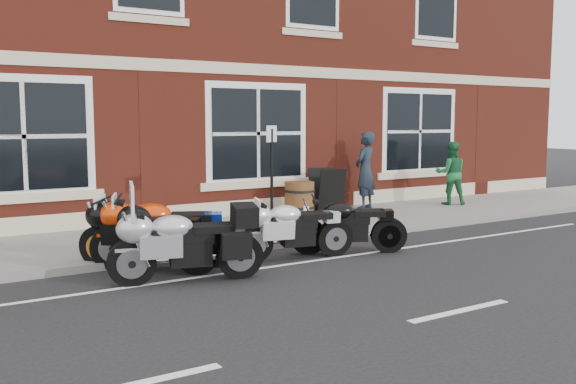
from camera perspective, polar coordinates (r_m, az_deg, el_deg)
name	(u,v)px	position (r m, az deg, el deg)	size (l,w,h in m)	color
ground	(317,264)	(10.27, 2.55, -6.40)	(80.00, 80.00, 0.00)	black
sidewalk	(230,232)	(12.78, -5.18, -3.59)	(30.00, 3.00, 0.12)	slate
kerb	(271,245)	(11.42, -1.54, -4.77)	(30.00, 0.16, 0.12)	slate
moto_touring_silver	(182,241)	(9.12, -9.44, -4.36)	(2.14, 0.78, 1.44)	black
moto_sport_red	(163,230)	(10.04, -11.02, -3.36)	(2.12, 1.14, 1.03)	black
moto_sport_black	(146,233)	(9.90, -12.52, -3.59)	(1.66, 1.72, 1.01)	black
moto_sport_silver	(292,227)	(10.50, 0.35, -3.17)	(2.02, 0.54, 0.92)	black
moto_naked_black	(346,223)	(11.01, 5.20, -2.79)	(1.84, 1.03, 0.90)	black
pedestrian_left	(365,170)	(15.66, 6.88, 1.92)	(0.69, 0.45, 1.88)	black
pedestrian_right	(451,173)	(16.88, 14.28, 1.63)	(0.78, 0.61, 1.61)	#1B5F32
a_board_sign	(327,191)	(14.91, 3.48, 0.13)	(0.63, 0.42, 1.05)	black
barrel_planter	(299,199)	(14.44, 1.02, -0.61)	(0.70, 0.70, 0.78)	#4F3015
parking_sign	(272,174)	(11.47, -1.46, 1.58)	(0.27, 0.13, 2.06)	black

